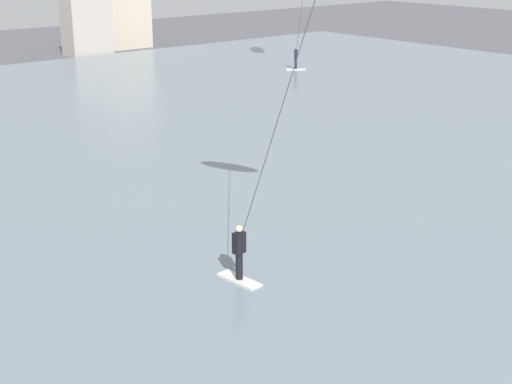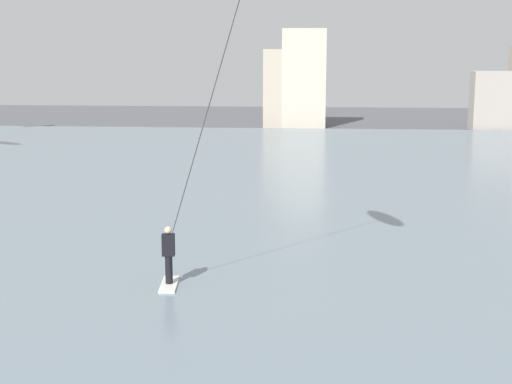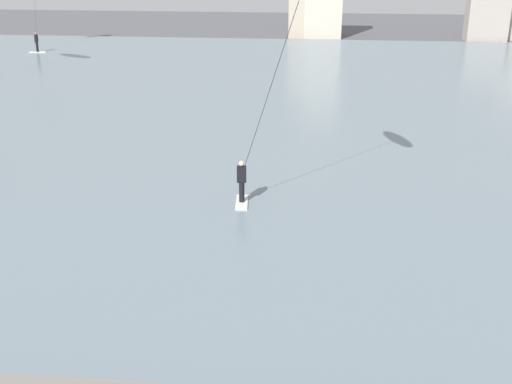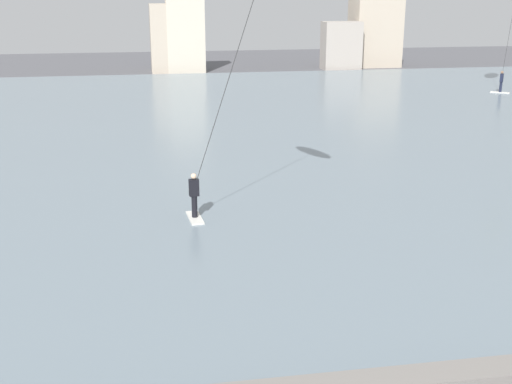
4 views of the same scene
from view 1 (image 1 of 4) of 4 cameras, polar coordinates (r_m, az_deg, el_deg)
water_bay at (r=33.66m, az=-14.39°, el=2.62°), size 84.00×52.00×0.10m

